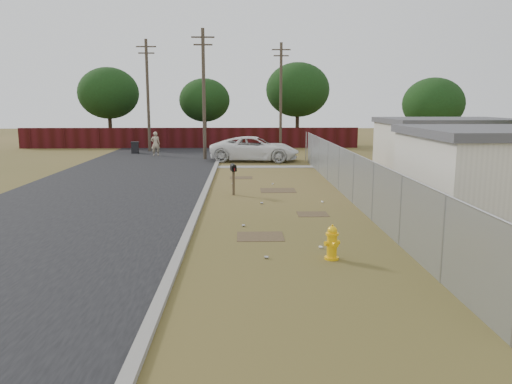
{
  "coord_description": "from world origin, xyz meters",
  "views": [
    {
      "loc": [
        -1.33,
        -19.52,
        3.97
      ],
      "look_at": [
        -0.89,
        -3.5,
        1.1
      ],
      "focal_mm": 35.0,
      "sensor_mm": 36.0,
      "label": 1
    }
  ],
  "objects_px": {
    "fire_hydrant": "(332,243)",
    "pedestrian": "(156,144)",
    "mailbox": "(233,170)",
    "pickup_truck": "(255,149)",
    "trash_bin": "(135,147)"
  },
  "relations": [
    {
      "from": "fire_hydrant",
      "to": "pedestrian",
      "type": "relative_size",
      "value": 0.5
    },
    {
      "from": "mailbox",
      "to": "pedestrian",
      "type": "bearing_deg",
      "value": 110.62
    },
    {
      "from": "mailbox",
      "to": "pickup_truck",
      "type": "xyz_separation_m",
      "value": [
        1.25,
        12.91,
        -0.23
      ]
    },
    {
      "from": "pickup_truck",
      "to": "trash_bin",
      "type": "height_order",
      "value": "pickup_truck"
    },
    {
      "from": "fire_hydrant",
      "to": "mailbox",
      "type": "bearing_deg",
      "value": 106.29
    },
    {
      "from": "fire_hydrant",
      "to": "mailbox",
      "type": "xyz_separation_m",
      "value": [
        -2.68,
        9.18,
        0.65
      ]
    },
    {
      "from": "pickup_truck",
      "to": "trash_bin",
      "type": "bearing_deg",
      "value": 66.49
    },
    {
      "from": "pedestrian",
      "to": "trash_bin",
      "type": "bearing_deg",
      "value": -53.77
    },
    {
      "from": "pedestrian",
      "to": "trash_bin",
      "type": "relative_size",
      "value": 1.98
    },
    {
      "from": "fire_hydrant",
      "to": "trash_bin",
      "type": "bearing_deg",
      "value": 111.43
    },
    {
      "from": "pedestrian",
      "to": "trash_bin",
      "type": "xyz_separation_m",
      "value": [
        -1.98,
        2.01,
        -0.44
      ]
    },
    {
      "from": "mailbox",
      "to": "pickup_truck",
      "type": "bearing_deg",
      "value": 84.49
    },
    {
      "from": "trash_bin",
      "to": "mailbox",
      "type": "bearing_deg",
      "value": -66.13
    },
    {
      "from": "mailbox",
      "to": "pedestrian",
      "type": "height_order",
      "value": "pedestrian"
    },
    {
      "from": "trash_bin",
      "to": "fire_hydrant",
      "type": "bearing_deg",
      "value": -68.57
    }
  ]
}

